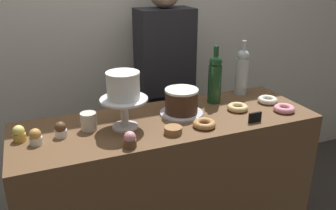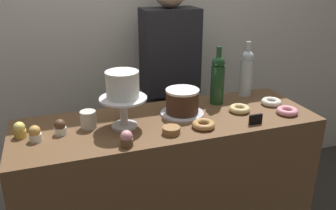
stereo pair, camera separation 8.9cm
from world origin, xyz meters
The scene contains 20 objects.
back_wall centered at (0.00, 0.84, 1.30)m, with size 6.00×0.05×2.60m.
display_counter centered at (0.00, 0.00, 0.46)m, with size 1.54×0.52×0.92m.
cake_stand_pedestal centered at (-0.23, -0.01, 1.02)m, with size 0.23×0.23×0.15m.
white_layer_cake centered at (-0.23, -0.01, 1.13)m, with size 0.16×0.16×0.13m.
silver_serving_platter centered at (0.09, 0.04, 0.92)m, with size 0.23×0.23×0.01m.
chocolate_round_cake centered at (0.09, 0.04, 0.99)m, with size 0.17×0.17×0.13m.
wine_bottle_clear centered at (0.56, 0.20, 1.06)m, with size 0.08×0.08×0.33m.
wine_bottle_green centered at (0.34, 0.13, 1.06)m, with size 0.08×0.08×0.33m.
cupcake_caramel centered at (-0.63, -0.03, 0.95)m, with size 0.06×0.06×0.07m.
cupcake_chocolate centered at (-0.53, 0.01, 0.95)m, with size 0.06×0.06×0.07m.
cupcake_strawberry centered at (-0.26, -0.21, 0.95)m, with size 0.06×0.06×0.07m.
cupcake_lemon centered at (-0.70, 0.04, 0.95)m, with size 0.06×0.06×0.07m.
donut_pink centered at (0.62, -0.13, 0.93)m, with size 0.11×0.11×0.03m.
donut_glazed centered at (0.40, -0.03, 0.93)m, with size 0.11×0.11×0.03m.
donut_maple centered at (0.13, -0.15, 0.93)m, with size 0.11×0.11×0.03m.
donut_sugar centered at (0.62, 0.01, 0.93)m, with size 0.11×0.11×0.03m.
cookie_stack centered at (-0.04, -0.16, 0.93)m, with size 0.08×0.08×0.03m.
price_sign_chalkboard centered at (0.39, -0.19, 0.94)m, with size 0.07×0.01×0.05m.
coffee_cup_ceramic centered at (-0.39, 0.04, 0.96)m, with size 0.08×0.08×0.09m.
barista_figure centered at (0.22, 0.59, 0.84)m, with size 0.36×0.22×1.60m.
Camera 2 is at (-0.54, -1.55, 1.65)m, focal length 37.67 mm.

